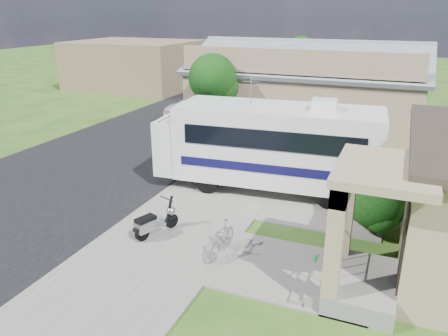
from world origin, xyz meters
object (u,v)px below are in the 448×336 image
at_px(van, 237,90).
at_px(garden_hose, 322,263).
at_px(scooter, 154,223).
at_px(bicycle, 222,241).
at_px(motorhome, 269,144).
at_px(pickup_truck, 208,107).
at_px(shrub, 380,197).

relative_size(van, garden_hose, 12.38).
relative_size(scooter, bicycle, 1.01).
bearing_deg(scooter, motorhome, 87.73).
xyz_separation_m(bicycle, garden_hose, (2.75, 0.52, -0.37)).
xyz_separation_m(pickup_truck, van, (-0.49, 6.38, -0.00)).
relative_size(scooter, van, 0.28).
height_order(motorhome, garden_hose, motorhome).
distance_m(shrub, garden_hose, 2.95).
distance_m(shrub, pickup_truck, 15.88).
height_order(bicycle, van, van).
bearing_deg(pickup_truck, shrub, 143.88).
height_order(bicycle, garden_hose, bicycle).
bearing_deg(motorhome, bicycle, -92.22).
bearing_deg(garden_hose, shrub, 64.29).
xyz_separation_m(shrub, van, (-11.42, 17.89, -0.44)).
distance_m(scooter, van, 21.28).
xyz_separation_m(shrub, scooter, (-6.26, -2.76, -0.78)).
distance_m(motorhome, pickup_truck, 11.52).
xyz_separation_m(motorhome, garden_hose, (2.99, -4.69, -1.72)).
bearing_deg(shrub, garden_hose, -115.71).
distance_m(shrub, van, 21.23).
relative_size(bicycle, garden_hose, 3.41).
xyz_separation_m(motorhome, van, (-7.25, 15.65, -1.00)).
xyz_separation_m(motorhome, scooter, (-2.09, -5.00, -1.34)).
distance_m(motorhome, shrub, 4.77).
relative_size(motorhome, pickup_truck, 1.43).
xyz_separation_m(scooter, van, (-5.16, 20.65, 0.34)).
height_order(scooter, pickup_truck, pickup_truck).
bearing_deg(scooter, garden_hose, 23.93).
height_order(shrub, garden_hose, shrub).
bearing_deg(motorhome, garden_hose, -62.31).
relative_size(motorhome, garden_hose, 18.49).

